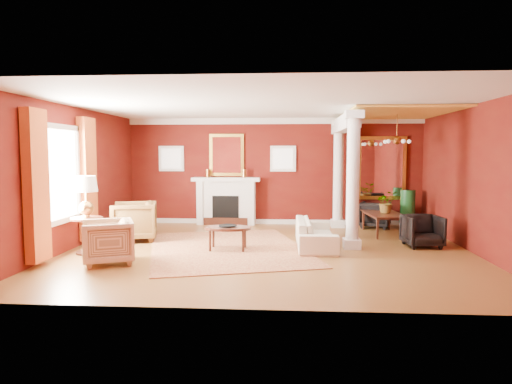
# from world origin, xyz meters

# --- Properties ---
(ground) EXTENTS (8.00, 8.00, 0.00)m
(ground) POSITION_xyz_m (0.00, 0.00, 0.00)
(ground) COLOR brown
(ground) RESTS_ON ground
(room_shell) EXTENTS (8.04, 7.04, 2.92)m
(room_shell) POSITION_xyz_m (0.00, 0.00, 2.02)
(room_shell) COLOR #55150B
(room_shell) RESTS_ON ground
(fireplace) EXTENTS (1.85, 0.42, 1.29)m
(fireplace) POSITION_xyz_m (-1.30, 3.32, 0.65)
(fireplace) COLOR silver
(fireplace) RESTS_ON ground
(overmantel_mirror) EXTENTS (0.95, 0.07, 1.15)m
(overmantel_mirror) POSITION_xyz_m (-1.30, 3.45, 1.90)
(overmantel_mirror) COLOR gold
(overmantel_mirror) RESTS_ON fireplace
(flank_window_left) EXTENTS (0.70, 0.07, 0.70)m
(flank_window_left) POSITION_xyz_m (-2.85, 3.46, 1.80)
(flank_window_left) COLOR silver
(flank_window_left) RESTS_ON room_shell
(flank_window_right) EXTENTS (0.70, 0.07, 0.70)m
(flank_window_right) POSITION_xyz_m (0.25, 3.46, 1.80)
(flank_window_right) COLOR silver
(flank_window_right) RESTS_ON room_shell
(left_window) EXTENTS (0.21, 2.55, 2.60)m
(left_window) POSITION_xyz_m (-3.89, -0.60, 1.42)
(left_window) COLOR white
(left_window) RESTS_ON room_shell
(column_front) EXTENTS (0.36, 0.36, 2.80)m
(column_front) POSITION_xyz_m (1.70, 0.30, 1.43)
(column_front) COLOR silver
(column_front) RESTS_ON ground
(column_back) EXTENTS (0.36, 0.36, 2.80)m
(column_back) POSITION_xyz_m (1.70, 3.00, 1.43)
(column_back) COLOR silver
(column_back) RESTS_ON ground
(header_beam) EXTENTS (0.30, 3.20, 0.32)m
(header_beam) POSITION_xyz_m (1.70, 1.90, 2.62)
(header_beam) COLOR silver
(header_beam) RESTS_ON column_front
(amber_ceiling) EXTENTS (2.30, 3.40, 0.04)m
(amber_ceiling) POSITION_xyz_m (2.85, 1.75, 2.87)
(amber_ceiling) COLOR gold
(amber_ceiling) RESTS_ON room_shell
(dining_mirror) EXTENTS (1.30, 0.07, 1.70)m
(dining_mirror) POSITION_xyz_m (2.90, 3.45, 1.55)
(dining_mirror) COLOR gold
(dining_mirror) RESTS_ON room_shell
(chandelier) EXTENTS (0.60, 0.62, 0.75)m
(chandelier) POSITION_xyz_m (2.90, 1.80, 2.25)
(chandelier) COLOR #B67E39
(chandelier) RESTS_ON room_shell
(crown_trim) EXTENTS (8.00, 0.08, 0.16)m
(crown_trim) POSITION_xyz_m (0.00, 3.46, 2.82)
(crown_trim) COLOR silver
(crown_trim) RESTS_ON room_shell
(base_trim) EXTENTS (8.00, 0.08, 0.12)m
(base_trim) POSITION_xyz_m (0.00, 3.46, 0.06)
(base_trim) COLOR silver
(base_trim) RESTS_ON ground
(rug) EXTENTS (4.01, 4.70, 0.02)m
(rug) POSITION_xyz_m (-0.85, 0.12, 0.01)
(rug) COLOR maroon
(rug) RESTS_ON ground
(sofa) EXTENTS (0.60, 1.98, 0.77)m
(sofa) POSITION_xyz_m (0.97, 0.42, 0.38)
(sofa) COLOR #F3E7CC
(sofa) RESTS_ON ground
(armchair_leopard) EXTENTS (1.07, 1.11, 0.96)m
(armchair_leopard) POSITION_xyz_m (-3.04, 0.84, 0.48)
(armchair_leopard) COLOR black
(armchair_leopard) RESTS_ON ground
(armchair_stripe) EXTENTS (1.05, 1.08, 0.86)m
(armchair_stripe) POSITION_xyz_m (-2.79, -1.30, 0.43)
(armchair_stripe) COLOR tan
(armchair_stripe) RESTS_ON ground
(coffee_table) EXTENTS (0.94, 0.94, 0.47)m
(coffee_table) POSITION_xyz_m (-0.82, -0.04, 0.43)
(coffee_table) COLOR black
(coffee_table) RESTS_ON ground
(coffee_book) EXTENTS (0.14, 0.07, 0.20)m
(coffee_book) POSITION_xyz_m (-0.79, -0.05, 0.58)
(coffee_book) COLOR black
(coffee_book) RESTS_ON coffee_table
(side_table) EXTENTS (0.61, 0.61, 1.52)m
(side_table) POSITION_xyz_m (-3.50, -0.54, 1.02)
(side_table) COLOR black
(side_table) RESTS_ON ground
(dining_table) EXTENTS (0.63, 1.49, 0.81)m
(dining_table) POSITION_xyz_m (2.72, 2.03, 0.40)
(dining_table) COLOR black
(dining_table) RESTS_ON ground
(dining_chair_near) EXTENTS (0.78, 0.74, 0.74)m
(dining_chair_near) POSITION_xyz_m (3.18, 0.55, 0.37)
(dining_chair_near) COLOR black
(dining_chair_near) RESTS_ON ground
(dining_chair_far) EXTENTS (0.92, 0.89, 0.75)m
(dining_chair_far) POSITION_xyz_m (2.67, 2.99, 0.38)
(dining_chair_far) COLOR black
(dining_chair_far) RESTS_ON ground
(green_urn) EXTENTS (0.42, 0.42, 1.01)m
(green_urn) POSITION_xyz_m (3.50, 3.00, 0.40)
(green_urn) COLOR #15441C
(green_urn) RESTS_ON ground
(potted_plant) EXTENTS (0.56, 0.60, 0.42)m
(potted_plant) POSITION_xyz_m (2.76, 2.06, 1.02)
(potted_plant) COLOR #26591E
(potted_plant) RESTS_ON dining_table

